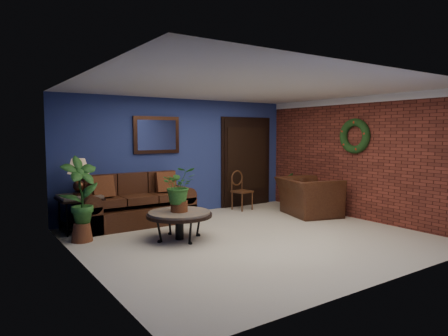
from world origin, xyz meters
TOP-DOWN VIEW (x-y plane):
  - floor at (0.00, 0.00)m, footprint 5.50×5.50m
  - wall_back at (0.00, 2.50)m, footprint 5.50×0.04m
  - wall_left at (-2.75, 0.00)m, footprint 0.04×5.00m
  - wall_right_brick at (2.75, 0.00)m, footprint 0.04×5.00m
  - ceiling at (0.00, 0.00)m, footprint 5.50×5.00m
  - crown_molding at (2.72, 0.00)m, footprint 0.03×5.00m
  - wall_mirror at (-0.60, 2.46)m, footprint 1.02×0.06m
  - closet_door at (1.75, 2.47)m, footprint 1.44×0.06m
  - wreath at (2.69, 0.05)m, footprint 0.16×0.72m
  - sofa at (-1.26, 2.08)m, footprint 2.17×0.94m
  - coffee_table at (-1.07, 0.57)m, footprint 1.08×1.08m
  - end_table at (-2.30, 2.05)m, footprint 0.72×0.72m
  - table_lamp at (-2.30, 2.05)m, footprint 0.38×0.38m
  - side_chair at (1.31, 2.12)m, footprint 0.44×0.44m
  - armchair at (2.15, 0.78)m, footprint 1.38×1.48m
  - coffee_plant at (-1.07, 0.57)m, footprint 0.67×0.63m
  - floor_plant at (2.35, 1.69)m, footprint 0.43×0.37m
  - tall_plant at (-2.45, 1.35)m, footprint 0.68×0.53m

SIDE VIEW (x-z plane):
  - floor at x=0.00m, z-range 0.00..0.00m
  - sofa at x=-1.26m, z-range -0.17..0.81m
  - armchair at x=2.15m, z-range 0.00..0.80m
  - coffee_table at x=-1.07m, z-range 0.17..0.64m
  - floor_plant at x=2.35m, z-range 0.02..0.84m
  - end_table at x=-2.30m, z-range 0.18..0.84m
  - side_chair at x=1.31m, z-range 0.06..0.96m
  - tall_plant at x=-2.45m, z-range 0.05..1.45m
  - coffee_plant at x=-1.07m, z-range 0.50..1.25m
  - closet_door at x=1.75m, z-range -0.04..2.14m
  - table_lamp at x=-2.30m, z-range 0.75..1.38m
  - wall_back at x=0.00m, z-range 0.00..2.50m
  - wall_left at x=-2.75m, z-range 0.00..2.50m
  - wall_right_brick at x=2.75m, z-range 0.00..2.50m
  - wreath at x=2.69m, z-range 1.34..2.06m
  - wall_mirror at x=-0.60m, z-range 1.33..2.10m
  - crown_molding at x=2.72m, z-range 2.36..2.50m
  - ceiling at x=0.00m, z-range 2.49..2.51m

